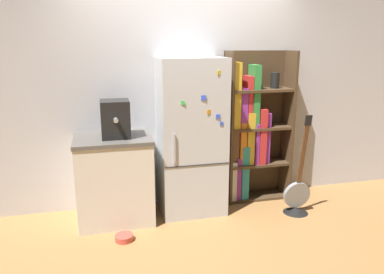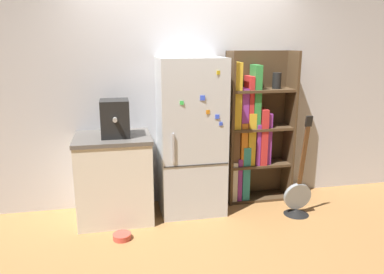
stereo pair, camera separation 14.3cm
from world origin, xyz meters
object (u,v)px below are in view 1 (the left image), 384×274
object	(u,v)px
espresso_machine	(115,119)
guitar	(297,199)
bookshelf	(250,132)
refrigerator	(191,137)
pet_bowl	(124,237)

from	to	relation	value
espresso_machine	guitar	xyz separation A→B (m)	(1.91, -0.31, -0.93)
bookshelf	guitar	size ratio (longest dim) A/B	1.55
guitar	refrigerator	bearing A→B (deg)	161.00
espresso_machine	bookshelf	bearing A→B (deg)	8.17
refrigerator	espresso_machine	size ratio (longest dim) A/B	4.50
bookshelf	pet_bowl	bearing A→B (deg)	-155.89
bookshelf	pet_bowl	size ratio (longest dim) A/B	9.85
guitar	pet_bowl	xyz separation A→B (m)	(-1.90, -0.16, -0.14)
bookshelf	guitar	bearing A→B (deg)	-56.73
bookshelf	pet_bowl	xyz separation A→B (m)	(-1.55, -0.69, -0.79)
pet_bowl	refrigerator	bearing A→B (deg)	34.24
refrigerator	bookshelf	xyz separation A→B (m)	(0.76, 0.16, -0.02)
espresso_machine	pet_bowl	world-z (taller)	espresso_machine
refrigerator	guitar	distance (m)	1.36
guitar	bookshelf	bearing A→B (deg)	123.27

